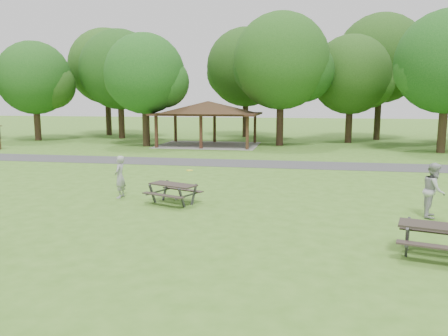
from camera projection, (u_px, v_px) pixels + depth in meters
ground at (168, 229)px, 13.32m from camera, size 160.00×160.00×0.00m
asphalt_path at (237, 163)px, 26.92m from camera, size 120.00×3.20×0.02m
pavilion at (208, 109)px, 36.86m from camera, size 8.60×7.01×3.76m
tree_row_b at (35, 80)px, 40.93m from camera, size 7.14×6.80×9.28m
tree_row_c at (121, 72)px, 42.95m from camera, size 8.19×7.80×10.67m
tree_row_d at (146, 76)px, 35.88m from camera, size 6.93×6.60×9.27m
tree_row_e at (282, 64)px, 36.20m from camera, size 8.40×8.00×11.02m
tree_row_f at (352, 77)px, 38.69m from camera, size 7.35×7.00×9.55m
tree_deep_a at (108, 69)px, 46.79m from camera, size 8.40×8.00×11.38m
tree_deep_b at (247, 70)px, 44.66m from camera, size 8.40×8.00×11.13m
tree_deep_c at (382, 61)px, 41.31m from camera, size 8.82×8.40×11.90m
picnic_table_middle at (173, 189)px, 16.49m from camera, size 2.23×2.03×0.79m
picnic_table_far at (441, 233)px, 10.84m from camera, size 2.32×2.04×0.86m
frisbee_in_flight at (190, 170)px, 16.66m from camera, size 0.33×0.33×0.02m
frisbee_thrower at (120, 177)px, 17.46m from camera, size 0.43×0.63×1.70m
frisbee_catcher at (434, 190)px, 14.56m from camera, size 0.93×1.06×1.84m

